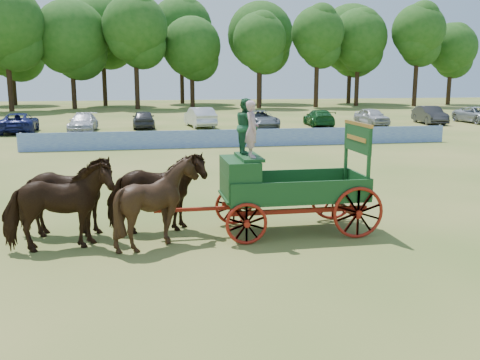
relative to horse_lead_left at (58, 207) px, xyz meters
name	(u,v)px	position (x,y,z in m)	size (l,w,h in m)	color
ground	(401,228)	(9.20, 0.24, -1.11)	(160.00, 160.00, 0.00)	#9C8646
horse_lead_left	(58,207)	(0.00, 0.00, 0.00)	(1.20, 2.63, 2.22)	black
horse_lead_right	(65,197)	(0.00, 1.10, 0.00)	(1.20, 2.63, 2.22)	black
horse_wheel_left	(158,202)	(2.40, 0.00, 0.00)	(1.79, 2.02, 2.22)	black
horse_wheel_right	(156,193)	(2.40, 1.10, 0.00)	(1.20, 2.63, 2.22)	black
farm_dray	(268,175)	(5.37, 0.58, 0.49)	(6.00, 2.00, 3.65)	maroon
sponsor_banner	(245,138)	(8.20, 18.24, -0.58)	(26.00, 0.08, 1.05)	#213FB2
parked_cars	(210,119)	(7.62, 30.05, -0.37)	(50.92, 7.34, 1.63)	silver
treeline	(133,34)	(1.44, 60.65, 8.46)	(88.74, 23.80, 15.60)	#382314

